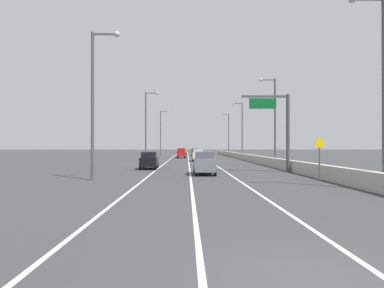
{
  "coord_description": "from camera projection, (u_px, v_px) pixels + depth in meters",
  "views": [
    {
      "loc": [
        -2.29,
        -6.04,
        2.53
      ],
      "look_at": [
        -1.49,
        44.98,
        2.83
      ],
      "focal_mm": 30.31,
      "sensor_mm": 36.0,
      "label": 1
    }
  ],
  "objects": [
    {
      "name": "lamp_post_left_mid",
      "position": [
        147.0,
        122.0,
        50.86
      ],
      "size": [
        2.14,
        0.44,
        11.05
      ],
      "color": "#4C4C51",
      "rests_on": "ground_plane"
    },
    {
      "name": "car_gray_4",
      "position": [
        204.0,
        163.0,
        28.67
      ],
      "size": [
        1.84,
        4.48,
        2.01
      ],
      "color": "slate",
      "rests_on": "ground_plane"
    },
    {
      "name": "lamp_post_right_fourth",
      "position": [
        228.0,
        132.0,
        85.42
      ],
      "size": [
        2.14,
        0.44,
        11.05
      ],
      "color": "#4C4C51",
      "rests_on": "ground_plane"
    },
    {
      "name": "lamp_post_right_second",
      "position": [
        273.0,
        116.0,
        40.65
      ],
      "size": [
        2.14,
        0.44,
        11.05
      ],
      "color": "#4C4C51",
      "rests_on": "ground_plane"
    },
    {
      "name": "speed_advisory_sign",
      "position": [
        320.0,
        157.0,
        23.05
      ],
      "size": [
        0.6,
        0.11,
        3.0
      ],
      "color": "#4C4C51",
      "rests_on": "ground_plane"
    },
    {
      "name": "jersey_barrier_right",
      "position": [
        259.0,
        160.0,
        46.18
      ],
      "size": [
        0.6,
        120.0,
        1.1
      ],
      "primitive_type": "cube",
      "color": "#B2ADA3",
      "rests_on": "ground_plane"
    },
    {
      "name": "lane_stripe_right",
      "position": [
        207.0,
        159.0,
        61.07
      ],
      "size": [
        0.16,
        130.0,
        0.0
      ],
      "primitive_type": "cube",
      "color": "silver",
      "rests_on": "ground_plane"
    },
    {
      "name": "car_yellow_2",
      "position": [
        184.0,
        151.0,
        99.86
      ],
      "size": [
        1.98,
        4.72,
        1.85
      ],
      "color": "gold",
      "rests_on": "ground_plane"
    },
    {
      "name": "car_black_1",
      "position": [
        149.0,
        160.0,
        35.52
      ],
      "size": [
        1.96,
        4.45,
        1.87
      ],
      "color": "black",
      "rests_on": "ground_plane"
    },
    {
      "name": "lane_stripe_left",
      "position": [
        170.0,
        159.0,
        60.96
      ],
      "size": [
        0.16,
        130.0,
        0.0
      ],
      "primitive_type": "cube",
      "color": "silver",
      "rests_on": "ground_plane"
    },
    {
      "name": "ground_plane",
      "position": [
        197.0,
        158.0,
        70.05
      ],
      "size": [
        320.0,
        320.0,
        0.0
      ],
      "primitive_type": "plane",
      "color": "#38383A"
    },
    {
      "name": "car_red_0",
      "position": [
        182.0,
        153.0,
        67.78
      ],
      "size": [
        1.92,
        4.47,
        2.05
      ],
      "color": "red",
      "rests_on": "ground_plane"
    },
    {
      "name": "lamp_post_right_third",
      "position": [
        241.0,
        127.0,
        63.03
      ],
      "size": [
        2.14,
        0.44,
        11.05
      ],
      "color": "#4C4C51",
      "rests_on": "ground_plane"
    },
    {
      "name": "overhead_sign_gantry",
      "position": [
        280.0,
        123.0,
        31.18
      ],
      "size": [
        4.68,
        0.36,
        7.5
      ],
      "color": "#47474C",
      "rests_on": "ground_plane"
    },
    {
      "name": "lane_stripe_center",
      "position": [
        188.0,
        159.0,
        61.02
      ],
      "size": [
        0.16,
        130.0,
        0.0
      ],
      "primitive_type": "cube",
      "color": "silver",
      "rests_on": "ground_plane"
    },
    {
      "name": "lamp_post_left_far",
      "position": [
        162.0,
        130.0,
        77.73
      ],
      "size": [
        2.14,
        0.44,
        11.05
      ],
      "color": "#4C4C51",
      "rests_on": "ground_plane"
    },
    {
      "name": "lamp_post_left_near",
      "position": [
        96.0,
        95.0,
        23.98
      ],
      "size": [
        2.14,
        0.44,
        11.05
      ],
      "color": "#4C4C51",
      "rests_on": "ground_plane"
    },
    {
      "name": "car_green_5",
      "position": [
        195.0,
        152.0,
        83.04
      ],
      "size": [
        1.85,
        4.46,
        1.9
      ],
      "color": "#196033",
      "rests_on": "ground_plane"
    },
    {
      "name": "lamp_post_right_near",
      "position": [
        380.0,
        79.0,
        18.26
      ],
      "size": [
        2.14,
        0.44,
        11.05
      ],
      "color": "#4C4C51",
      "rests_on": "ground_plane"
    },
    {
      "name": "car_white_3",
      "position": [
        198.0,
        155.0,
        53.45
      ],
      "size": [
        1.93,
        4.51,
        2.01
      ],
      "color": "white",
      "rests_on": "ground_plane"
    }
  ]
}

